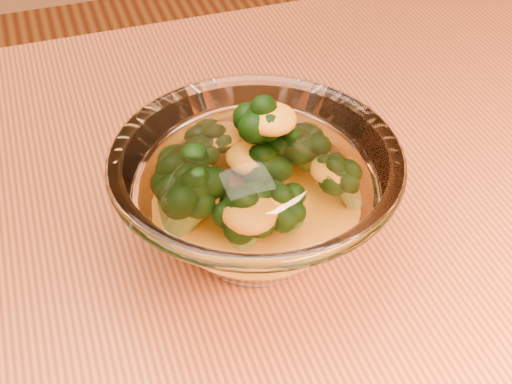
# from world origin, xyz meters

# --- Properties ---
(glass_bowl) EXTENTS (0.19, 0.19, 0.08)m
(glass_bowl) POSITION_xyz_m (-0.01, 0.07, 0.79)
(glass_bowl) COLOR white
(glass_bowl) RESTS_ON table
(cheese_sauce) EXTENTS (0.10, 0.10, 0.03)m
(cheese_sauce) POSITION_xyz_m (-0.01, 0.07, 0.78)
(cheese_sauce) COLOR yellow
(cheese_sauce) RESTS_ON glass_bowl
(broccoli_heap) EXTENTS (0.13, 0.11, 0.08)m
(broccoli_heap) POSITION_xyz_m (-0.02, 0.08, 0.81)
(broccoli_heap) COLOR black
(broccoli_heap) RESTS_ON cheese_sauce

